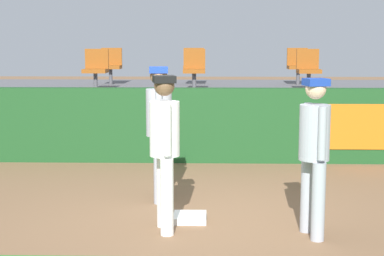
{
  "coord_description": "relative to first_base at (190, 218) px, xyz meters",
  "views": [
    {
      "loc": [
        0.16,
        -7.13,
        2.17
      ],
      "look_at": [
        -0.04,
        0.88,
        1.0
      ],
      "focal_mm": 55.66,
      "sensor_mm": 36.0,
      "label": 1
    }
  ],
  "objects": [
    {
      "name": "seat_back_right",
      "position": [
        2.3,
        6.82,
        1.61
      ],
      "size": [
        0.47,
        0.44,
        0.84
      ],
      "color": "#4C4C51",
      "rests_on": "bleacher_platform"
    },
    {
      "name": "player_runner_visitor",
      "position": [
        -0.45,
        0.94,
        1.02
      ],
      "size": [
        0.37,
        0.51,
        1.83
      ],
      "rotation": [
        0.0,
        0.0,
        -1.49
      ],
      "color": "#9EA3AD",
      "rests_on": "ground_plane"
    },
    {
      "name": "player_coach_visitor",
      "position": [
        1.39,
        -0.53,
        0.99
      ],
      "size": [
        0.4,
        0.49,
        1.77
      ],
      "rotation": [
        0.0,
        0.0,
        -1.35
      ],
      "color": "#9EA3AD",
      "rests_on": "ground_plane"
    },
    {
      "name": "seat_back_center",
      "position": [
        -0.11,
        6.82,
        1.61
      ],
      "size": [
        0.47,
        0.44,
        0.84
      ],
      "color": "#4C4C51",
      "rests_on": "bleacher_platform"
    },
    {
      "name": "player_fielder_home",
      "position": [
        -0.27,
        -0.37,
        0.99
      ],
      "size": [
        0.4,
        0.58,
        1.79
      ],
      "rotation": [
        0.0,
        0.0,
        -1.37
      ],
      "color": "white",
      "rests_on": "ground_plane"
    },
    {
      "name": "first_base",
      "position": [
        0.0,
        0.0,
        0.0
      ],
      "size": [
        0.4,
        0.4,
        0.08
      ],
      "primitive_type": "cube",
      "color": "white",
      "rests_on": "ground_plane"
    },
    {
      "name": "seat_back_left",
      "position": [
        -2.03,
        6.82,
        1.61
      ],
      "size": [
        0.48,
        0.44,
        0.84
      ],
      "color": "#4C4C51",
      "rests_on": "bleacher_platform"
    },
    {
      "name": "seat_front_center",
      "position": [
        -0.06,
        5.02,
        1.61
      ],
      "size": [
        0.44,
        0.44,
        0.84
      ],
      "color": "#4C4C51",
      "rests_on": "bleacher_platform"
    },
    {
      "name": "ground_plane",
      "position": [
        0.04,
        0.12,
        -0.04
      ],
      "size": [
        60.0,
        60.0,
        0.0
      ],
      "primitive_type": "plane",
      "color": "brown"
    },
    {
      "name": "seat_front_right",
      "position": [
        2.24,
        5.02,
        1.61
      ],
      "size": [
        0.45,
        0.44,
        0.84
      ],
      "color": "#4C4C51",
      "rests_on": "bleacher_platform"
    },
    {
      "name": "bleacher_platform",
      "position": [
        0.04,
        6.15,
        0.55
      ],
      "size": [
        18.0,
        4.8,
        1.18
      ],
      "primitive_type": "cube",
      "color": "#59595E",
      "rests_on": "ground_plane"
    },
    {
      "name": "seat_front_left",
      "position": [
        -2.05,
        5.02,
        1.61
      ],
      "size": [
        0.48,
        0.44,
        0.84
      ],
      "color": "#4C4C51",
      "rests_on": "bleacher_platform"
    },
    {
      "name": "field_wall",
      "position": [
        0.05,
        3.58,
        0.63
      ],
      "size": [
        18.0,
        0.26,
        1.35
      ],
      "color": "#19471E",
      "rests_on": "ground_plane"
    }
  ]
}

